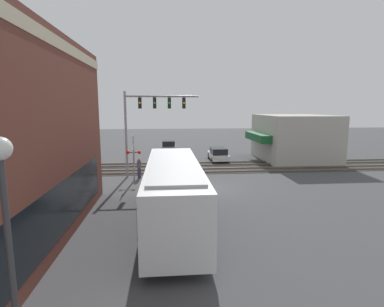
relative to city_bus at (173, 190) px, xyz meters
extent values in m
plane|color=#424244|center=(6.41, -2.80, -1.79)|extent=(120.00, 120.00, 0.00)
cube|color=beige|center=(-2.49, 4.85, 6.70)|extent=(16.87, 0.36, 0.50)
cube|color=black|center=(-2.49, 4.75, -0.09)|extent=(14.00, 0.12, 2.20)
cube|color=#B2ADA3|center=(17.57, -13.84, 0.70)|extent=(8.83, 7.09, 4.98)
cube|color=#19592D|center=(17.57, -9.75, 0.81)|extent=(6.18, 1.20, 0.80)
cube|color=white|center=(0.01, 0.00, -0.01)|extent=(10.75, 2.55, 2.71)
cube|color=black|center=(0.01, 0.00, 0.39)|extent=(10.54, 2.59, 1.14)
cube|color=#194CA5|center=(0.01, 0.00, -1.20)|extent=(10.54, 2.58, 0.24)
cube|color=#A5A8AA|center=(0.01, 0.00, 1.40)|extent=(9.14, 2.17, 0.12)
cylinder|color=black|center=(3.19, 0.00, -1.29)|extent=(1.00, 2.57, 1.00)
cylinder|color=black|center=(-3.57, 0.00, -1.29)|extent=(1.00, 2.57, 1.00)
cylinder|color=gray|center=(10.74, 3.63, 1.77)|extent=(0.20, 0.20, 7.14)
cylinder|color=gray|center=(10.74, 0.62, 4.94)|extent=(0.16, 6.03, 0.16)
cube|color=black|center=(10.74, 2.43, 4.39)|extent=(0.30, 0.27, 0.90)
sphere|color=yellow|center=(10.58, 2.43, 4.39)|extent=(0.20, 0.20, 0.20)
cube|color=black|center=(10.74, 1.22, 4.39)|extent=(0.30, 0.27, 0.90)
sphere|color=green|center=(10.58, 1.22, 4.39)|extent=(0.20, 0.20, 0.20)
cube|color=black|center=(10.74, 0.01, 4.39)|extent=(0.30, 0.27, 0.90)
sphere|color=green|center=(10.58, 0.01, 4.39)|extent=(0.20, 0.20, 0.20)
cube|color=black|center=(10.74, -1.19, 4.39)|extent=(0.30, 0.27, 0.90)
sphere|color=yellow|center=(10.58, -1.19, 4.39)|extent=(0.20, 0.20, 0.20)
cylinder|color=gray|center=(9.44, 2.92, 0.01)|extent=(0.14, 0.14, 3.60)
cube|color=white|center=(9.44, 2.92, 1.31)|extent=(1.41, 0.06, 1.41)
cube|color=white|center=(9.44, 2.92, 1.31)|extent=(1.41, 0.06, 1.41)
cylinder|color=#38383A|center=(9.44, 2.92, 0.51)|extent=(0.08, 0.90, 0.08)
sphere|color=red|center=(9.39, 2.47, 0.51)|extent=(0.28, 0.28, 0.28)
sphere|color=red|center=(9.39, 3.37, 0.51)|extent=(0.28, 0.28, 0.28)
cylinder|color=#38383A|center=(-8.80, 3.34, 0.67)|extent=(0.12, 0.12, 4.93)
cube|color=#332D28|center=(12.41, -2.80, -1.78)|extent=(2.60, 60.00, 0.03)
cube|color=#6B6056|center=(11.69, -2.80, -1.72)|extent=(0.07, 60.00, 0.15)
cube|color=#6B6056|center=(13.13, -2.80, -1.72)|extent=(0.07, 60.00, 0.15)
cube|color=#332D28|center=(15.61, -2.80, -1.78)|extent=(2.60, 60.00, 0.03)
cube|color=#6B6056|center=(14.89, -2.80, -1.72)|extent=(0.07, 60.00, 0.15)
cube|color=#6B6056|center=(16.33, -2.80, -1.72)|extent=(0.07, 60.00, 0.15)
cube|color=silver|center=(17.87, -5.40, -1.27)|extent=(4.52, 1.80, 0.53)
cube|color=black|center=(17.64, -5.40, -0.68)|extent=(2.49, 1.62, 0.65)
cylinder|color=black|center=(19.27, -5.40, -1.47)|extent=(0.64, 1.82, 0.64)
cylinder|color=black|center=(16.46, -5.40, -1.47)|extent=(0.64, 1.82, 0.64)
cube|color=slate|center=(25.38, 0.00, -1.26)|extent=(4.58, 1.80, 0.55)
cube|color=black|center=(25.15, 0.00, -0.66)|extent=(2.52, 1.62, 0.66)
cylinder|color=black|center=(26.80, 0.00, -1.47)|extent=(0.64, 1.82, 0.64)
cylinder|color=black|center=(23.96, 0.00, -1.47)|extent=(0.64, 1.82, 0.64)
cylinder|color=#2D3351|center=(10.23, 2.59, -1.38)|extent=(0.28, 0.28, 0.82)
cylinder|color=#4C4C51|center=(10.23, 2.59, -0.63)|extent=(0.34, 0.34, 0.69)
sphere|color=tan|center=(10.23, 2.59, -0.17)|extent=(0.22, 0.22, 0.22)
cylinder|color=#2D3351|center=(0.91, -1.86, -1.37)|extent=(0.28, 0.28, 0.84)
cylinder|color=maroon|center=(0.91, -1.86, -0.60)|extent=(0.34, 0.34, 0.70)
sphere|color=tan|center=(0.91, -1.86, -0.14)|extent=(0.23, 0.23, 0.23)
camera|label=1|loc=(-14.42, 0.34, 4.10)|focal=28.00mm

